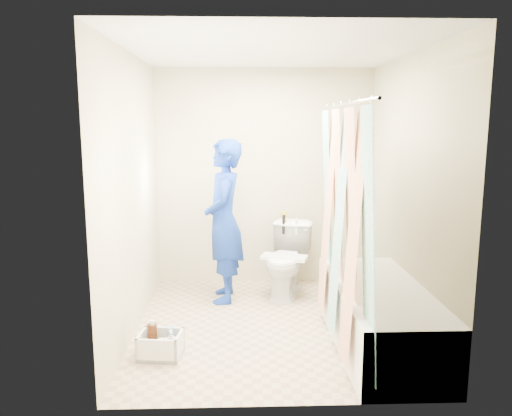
{
  "coord_description": "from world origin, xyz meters",
  "views": [
    {
      "loc": [
        -0.28,
        -4.25,
        1.81
      ],
      "look_at": [
        -0.13,
        0.28,
        1.03
      ],
      "focal_mm": 35.0,
      "sensor_mm": 36.0,
      "label": 1
    }
  ],
  "objects_px": {
    "toilet": "(287,260)",
    "plumber": "(224,221)",
    "bathtub": "(379,314)",
    "cleaning_caddy": "(162,346)"
  },
  "relations": [
    {
      "from": "toilet",
      "to": "cleaning_caddy",
      "type": "relative_size",
      "value": 2.15
    },
    {
      "from": "plumber",
      "to": "toilet",
      "type": "bearing_deg",
      "value": 97.98
    },
    {
      "from": "toilet",
      "to": "plumber",
      "type": "height_order",
      "value": "plumber"
    },
    {
      "from": "cleaning_caddy",
      "to": "toilet",
      "type": "bearing_deg",
      "value": 58.23
    },
    {
      "from": "bathtub",
      "to": "cleaning_caddy",
      "type": "height_order",
      "value": "bathtub"
    },
    {
      "from": "bathtub",
      "to": "cleaning_caddy",
      "type": "xyz_separation_m",
      "value": [
        -1.75,
        -0.16,
        -0.18
      ]
    },
    {
      "from": "bathtub",
      "to": "toilet",
      "type": "relative_size",
      "value": 2.32
    },
    {
      "from": "bathtub",
      "to": "cleaning_caddy",
      "type": "distance_m",
      "value": 1.76
    },
    {
      "from": "bathtub",
      "to": "plumber",
      "type": "bearing_deg",
      "value": 138.82
    },
    {
      "from": "toilet",
      "to": "plumber",
      "type": "bearing_deg",
      "value": -152.45
    }
  ]
}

